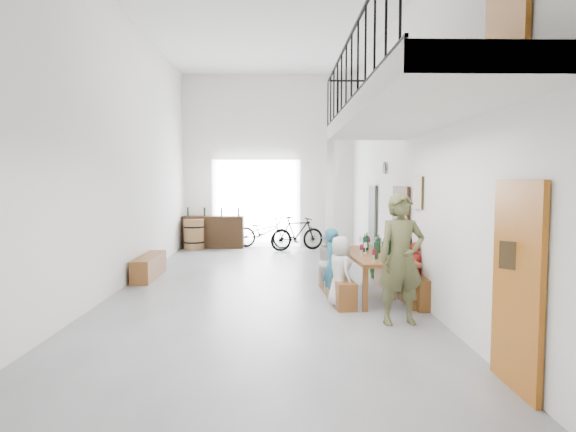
{
  "coord_description": "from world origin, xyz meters",
  "views": [
    {
      "loc": [
        0.34,
        -9.57,
        2.08
      ],
      "look_at": [
        0.51,
        -0.5,
        1.44
      ],
      "focal_mm": 30.0,
      "sensor_mm": 36.0,
      "label": 1
    }
  ],
  "objects_px": {
    "tasting_table": "(374,258)",
    "bicycle_near": "(264,232)",
    "host_standing": "(401,259)",
    "serving_counter": "(213,232)",
    "bench_inner": "(336,286)",
    "side_bench": "(149,267)",
    "oak_barrel": "(194,234)"
  },
  "relations": [
    {
      "from": "serving_counter",
      "to": "bench_inner",
      "type": "bearing_deg",
      "value": -64.97
    },
    {
      "from": "serving_counter",
      "to": "bicycle_near",
      "type": "bearing_deg",
      "value": -1.6
    },
    {
      "from": "serving_counter",
      "to": "bicycle_near",
      "type": "relative_size",
      "value": 1.01
    },
    {
      "from": "bench_inner",
      "to": "serving_counter",
      "type": "xyz_separation_m",
      "value": [
        -3.11,
        6.72,
        0.28
      ]
    },
    {
      "from": "tasting_table",
      "to": "bicycle_near",
      "type": "relative_size",
      "value": 1.24
    },
    {
      "from": "tasting_table",
      "to": "host_standing",
      "type": "xyz_separation_m",
      "value": [
        0.07,
        -1.68,
        0.25
      ]
    },
    {
      "from": "side_bench",
      "to": "host_standing",
      "type": "height_order",
      "value": "host_standing"
    },
    {
      "from": "host_standing",
      "to": "bicycle_near",
      "type": "relative_size",
      "value": 1.02
    },
    {
      "from": "host_standing",
      "to": "bicycle_near",
      "type": "height_order",
      "value": "host_standing"
    },
    {
      "from": "bench_inner",
      "to": "host_standing",
      "type": "xyz_separation_m",
      "value": [
        0.76,
        -1.59,
        0.73
      ]
    },
    {
      "from": "bicycle_near",
      "to": "bench_inner",
      "type": "bearing_deg",
      "value": -143.8
    },
    {
      "from": "bench_inner",
      "to": "host_standing",
      "type": "distance_m",
      "value": 1.9
    },
    {
      "from": "bench_inner",
      "to": "side_bench",
      "type": "distance_m",
      "value": 4.32
    },
    {
      "from": "bicycle_near",
      "to": "host_standing",
      "type": "bearing_deg",
      "value": -141.2
    },
    {
      "from": "bench_inner",
      "to": "bicycle_near",
      "type": "distance_m",
      "value": 6.84
    },
    {
      "from": "tasting_table",
      "to": "oak_barrel",
      "type": "height_order",
      "value": "oak_barrel"
    },
    {
      "from": "serving_counter",
      "to": "tasting_table",
      "type": "bearing_deg",
      "value": -59.99
    },
    {
      "from": "tasting_table",
      "to": "oak_barrel",
      "type": "relative_size",
      "value": 2.5
    },
    {
      "from": "bench_inner",
      "to": "side_bench",
      "type": "bearing_deg",
      "value": 148.9
    },
    {
      "from": "tasting_table",
      "to": "serving_counter",
      "type": "height_order",
      "value": "serving_counter"
    },
    {
      "from": "tasting_table",
      "to": "host_standing",
      "type": "bearing_deg",
      "value": -91.34
    },
    {
      "from": "tasting_table",
      "to": "bench_inner",
      "type": "xyz_separation_m",
      "value": [
        -0.69,
        -0.09,
        -0.48
      ]
    },
    {
      "from": "side_bench",
      "to": "serving_counter",
      "type": "xyz_separation_m",
      "value": [
        0.75,
        4.79,
        0.26
      ]
    },
    {
      "from": "bicycle_near",
      "to": "oak_barrel",
      "type": "bearing_deg",
      "value": 121.99
    },
    {
      "from": "bench_inner",
      "to": "host_standing",
      "type": "relative_size",
      "value": 1.02
    },
    {
      "from": "side_bench",
      "to": "oak_barrel",
      "type": "bearing_deg",
      "value": 87.43
    },
    {
      "from": "oak_barrel",
      "to": "bench_inner",
      "type": "bearing_deg",
      "value": -60.01
    },
    {
      "from": "bench_inner",
      "to": "oak_barrel",
      "type": "distance_m",
      "value": 7.33
    },
    {
      "from": "oak_barrel",
      "to": "bicycle_near",
      "type": "xyz_separation_m",
      "value": [
        2.16,
        0.32,
        0.03
      ]
    },
    {
      "from": "tasting_table",
      "to": "bicycle_near",
      "type": "xyz_separation_m",
      "value": [
        -2.19,
        6.58,
        -0.21
      ]
    },
    {
      "from": "tasting_table",
      "to": "host_standing",
      "type": "distance_m",
      "value": 1.7
    },
    {
      "from": "side_bench",
      "to": "serving_counter",
      "type": "bearing_deg",
      "value": 81.11
    }
  ]
}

